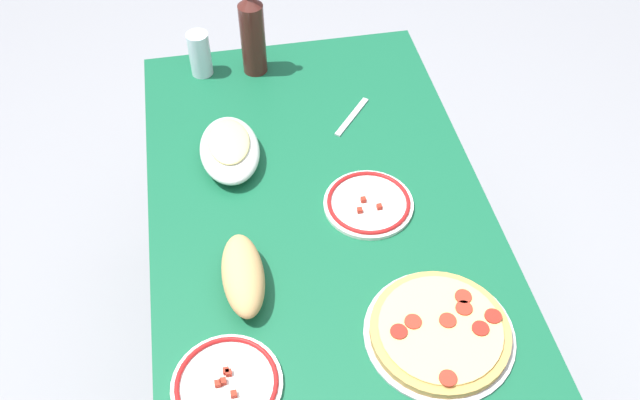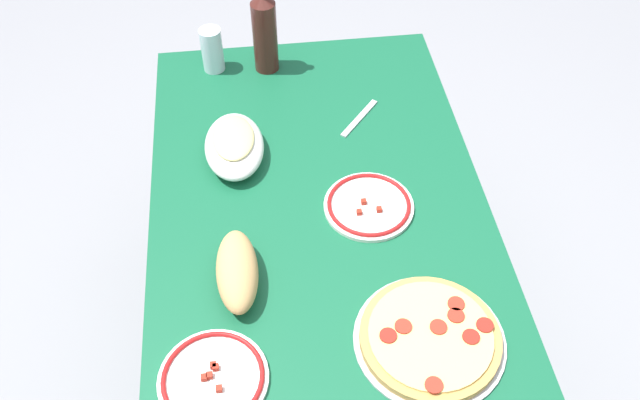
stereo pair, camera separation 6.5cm
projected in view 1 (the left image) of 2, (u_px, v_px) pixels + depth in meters
ground_plane at (320, 361)px, 2.18m from camera, size 8.00×8.00×0.00m
dining_table at (320, 241)px, 1.72m from camera, size 1.35×0.81×0.75m
pepperoni_pizza at (440, 331)px, 1.38m from camera, size 0.31×0.31×0.03m
baked_pasta_dish at (229, 148)px, 1.70m from camera, size 0.24×0.15×0.08m
wine_bottle at (252, 33)px, 1.88m from camera, size 0.07×0.07×0.31m
water_glass at (200, 54)px, 1.92m from camera, size 0.06×0.06×0.13m
side_plate_near at (369, 203)px, 1.62m from camera, size 0.22×0.22×0.02m
side_plate_far at (227, 384)px, 1.31m from camera, size 0.22×0.22×0.02m
bread_loaf at (243, 275)px, 1.44m from camera, size 0.22×0.09×0.08m
fork_right at (352, 117)px, 1.84m from camera, size 0.14×0.12×0.00m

